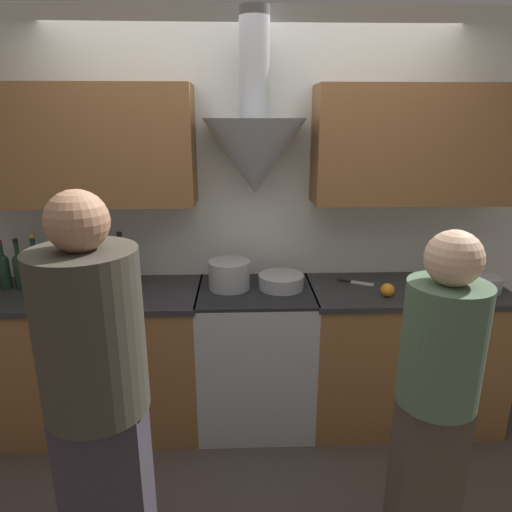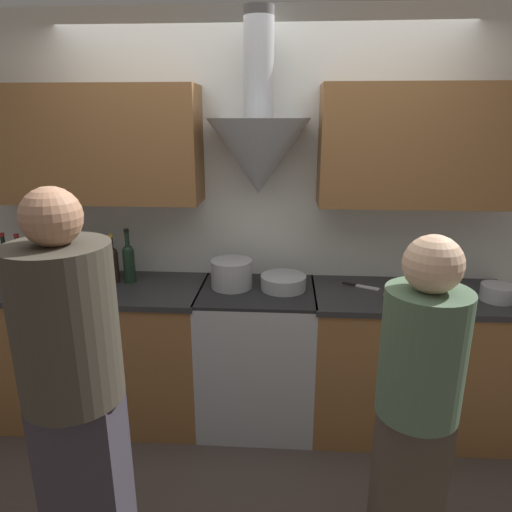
% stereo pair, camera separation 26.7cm
% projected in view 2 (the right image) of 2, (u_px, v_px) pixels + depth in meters
% --- Properties ---
extents(ground_plane, '(12.00, 12.00, 0.00)m').
position_uv_depth(ground_plane, '(253.00, 451.00, 2.80)').
color(ground_plane, '#423833').
extents(wall_back, '(8.40, 0.61, 2.60)m').
position_uv_depth(wall_back, '(255.00, 195.00, 2.93)').
color(wall_back, silver).
rests_on(wall_back, ground_plane).
extents(counter_left, '(1.40, 0.62, 0.93)m').
position_uv_depth(counter_left, '(101.00, 351.00, 3.04)').
color(counter_left, brown).
rests_on(counter_left, ground_plane).
extents(counter_right, '(1.23, 0.62, 0.93)m').
position_uv_depth(counter_right, '(407.00, 361.00, 2.92)').
color(counter_right, brown).
rests_on(counter_right, ground_plane).
extents(stove_range, '(0.72, 0.60, 0.93)m').
position_uv_depth(stove_range, '(257.00, 356.00, 2.98)').
color(stove_range, '#A8AAAF').
rests_on(stove_range, ground_plane).
extents(wine_bottle_0, '(0.07, 0.07, 0.32)m').
position_uv_depth(wine_bottle_0, '(6.00, 260.00, 2.99)').
color(wine_bottle_0, black).
rests_on(wine_bottle_0, counter_left).
extents(wine_bottle_1, '(0.07, 0.07, 0.31)m').
position_uv_depth(wine_bottle_1, '(20.00, 262.00, 2.98)').
color(wine_bottle_1, black).
rests_on(wine_bottle_1, counter_left).
extents(wine_bottle_2, '(0.07, 0.07, 0.32)m').
position_uv_depth(wine_bottle_2, '(34.00, 262.00, 2.97)').
color(wine_bottle_2, black).
rests_on(wine_bottle_2, counter_left).
extents(wine_bottle_3, '(0.08, 0.08, 0.35)m').
position_uv_depth(wine_bottle_3, '(49.00, 260.00, 2.97)').
color(wine_bottle_3, black).
rests_on(wine_bottle_3, counter_left).
extents(wine_bottle_4, '(0.08, 0.08, 0.32)m').
position_uv_depth(wine_bottle_4, '(65.00, 263.00, 2.96)').
color(wine_bottle_4, black).
rests_on(wine_bottle_4, counter_left).
extents(wine_bottle_5, '(0.07, 0.07, 0.33)m').
position_uv_depth(wine_bottle_5, '(82.00, 262.00, 2.96)').
color(wine_bottle_5, black).
rests_on(wine_bottle_5, counter_left).
extents(wine_bottle_6, '(0.08, 0.08, 0.32)m').
position_uv_depth(wine_bottle_6, '(96.00, 262.00, 2.94)').
color(wine_bottle_6, black).
rests_on(wine_bottle_6, counter_left).
extents(wine_bottle_7, '(0.07, 0.07, 0.32)m').
position_uv_depth(wine_bottle_7, '(113.00, 263.00, 2.94)').
color(wine_bottle_7, black).
rests_on(wine_bottle_7, counter_left).
extents(wine_bottle_8, '(0.07, 0.07, 0.36)m').
position_uv_depth(wine_bottle_8, '(129.00, 261.00, 2.93)').
color(wine_bottle_8, black).
rests_on(wine_bottle_8, counter_left).
extents(stock_pot, '(0.26, 0.26, 0.18)m').
position_uv_depth(stock_pot, '(232.00, 274.00, 2.86)').
color(stock_pot, '#A8AAAF').
rests_on(stock_pot, stove_range).
extents(mixing_bowl, '(0.28, 0.28, 0.09)m').
position_uv_depth(mixing_bowl, '(283.00, 282.00, 2.84)').
color(mixing_bowl, '#A8AAAF').
rests_on(mixing_bowl, stove_range).
extents(orange_fruit, '(0.08, 0.08, 0.08)m').
position_uv_depth(orange_fruit, '(391.00, 295.00, 2.65)').
color(orange_fruit, orange).
rests_on(orange_fruit, counter_right).
extents(saucepan, '(0.19, 0.19, 0.09)m').
position_uv_depth(saucepan, '(498.00, 293.00, 2.67)').
color(saucepan, '#A8AAAF').
rests_on(saucepan, counter_right).
extents(chefs_knife, '(0.22, 0.13, 0.01)m').
position_uv_depth(chefs_knife, '(361.00, 286.00, 2.89)').
color(chefs_knife, silver).
rests_on(chefs_knife, counter_right).
extents(person_foreground_left, '(0.37, 0.37, 1.75)m').
position_uv_depth(person_foreground_left, '(75.00, 392.00, 1.74)').
color(person_foreground_left, '#38333D').
rests_on(person_foreground_left, ground_plane).
extents(person_foreground_right, '(0.32, 0.32, 1.57)m').
position_uv_depth(person_foreground_right, '(416.00, 407.00, 1.79)').
color(person_foreground_right, '#473D33').
rests_on(person_foreground_right, ground_plane).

